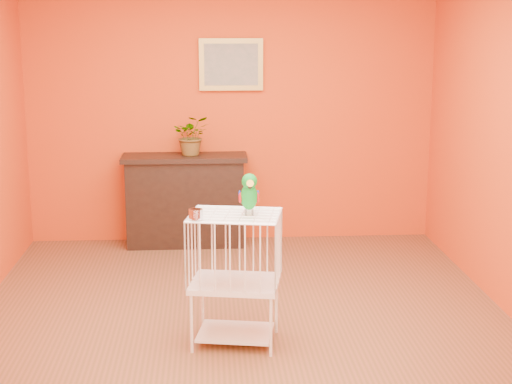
{
  "coord_description": "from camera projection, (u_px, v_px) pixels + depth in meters",
  "views": [
    {
      "loc": [
        -0.25,
        -5.45,
        2.17
      ],
      "look_at": [
        0.08,
        -0.39,
        1.06
      ],
      "focal_mm": 55.0,
      "sensor_mm": 36.0,
      "label": 1
    }
  ],
  "objects": [
    {
      "name": "framed_picture",
      "position": [
        231.0,
        65.0,
        7.58
      ],
      "size": [
        0.62,
        0.04,
        0.5
      ],
      "color": "#B49440",
      "rests_on": "room_shell"
    },
    {
      "name": "birdcage",
      "position": [
        235.0,
        277.0,
        5.3
      ],
      "size": [
        0.66,
        0.55,
        0.91
      ],
      "rotation": [
        0.0,
        0.0,
        -0.18
      ],
      "color": "white",
      "rests_on": "ground"
    },
    {
      "name": "feed_cup",
      "position": [
        196.0,
        214.0,
        5.06
      ],
      "size": [
        0.09,
        0.09,
        0.07
      ],
      "primitive_type": "cylinder",
      "color": "silver",
      "rests_on": "birdcage"
    },
    {
      "name": "console_cabinet",
      "position": [
        185.0,
        200.0,
        7.65
      ],
      "size": [
        1.2,
        0.43,
        0.89
      ],
      "color": "black",
      "rests_on": "ground"
    },
    {
      "name": "potted_plant",
      "position": [
        192.0,
        140.0,
        7.55
      ],
      "size": [
        0.37,
        0.41,
        0.3
      ],
      "primitive_type": "imported",
      "rotation": [
        0.0,
        0.0,
        0.06
      ],
      "color": "#26722D",
      "rests_on": "console_cabinet"
    },
    {
      "name": "ground",
      "position": [
        243.0,
        320.0,
        5.79
      ],
      "size": [
        4.5,
        4.5,
        0.0
      ],
      "primitive_type": "plane",
      "color": "brown",
      "rests_on": "ground"
    },
    {
      "name": "parrot",
      "position": [
        249.0,
        194.0,
        5.15
      ],
      "size": [
        0.14,
        0.26,
        0.29
      ],
      "rotation": [
        0.0,
        0.0,
        0.01
      ],
      "color": "#59544C",
      "rests_on": "birdcage"
    },
    {
      "name": "room_shell",
      "position": [
        242.0,
        106.0,
        5.45
      ],
      "size": [
        4.5,
        4.5,
        4.5
      ],
      "color": "#CF4113",
      "rests_on": "ground"
    }
  ]
}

